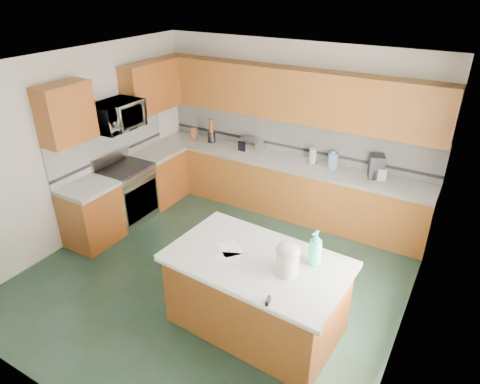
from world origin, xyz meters
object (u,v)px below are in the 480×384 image
Objects in this scene: island_base at (256,295)px; treat_jar at (287,263)px; soap_bottle_island at (315,248)px; island_top at (257,261)px; knife_block at (194,134)px; toaster_oven at (250,145)px; coffee_maker at (376,166)px.

island_base is 0.71m from treat_jar.
soap_bottle_island is (0.18, 0.28, 0.07)m from treat_jar.
island_base is at bearing 3.42° from island_top.
toaster_oven is at bearing -16.36° from knife_block.
soap_bottle_island is 2.03× the size of knife_block.
treat_jar is 0.64× the size of toaster_oven.
toaster_oven is at bearing 160.21° from coffee_maker.
island_base is 4.85× the size of toaster_oven.
island_top is 3.00m from toaster_oven.
treat_jar is at bearing -50.52° from toaster_oven.
treat_jar is 4.03m from knife_block.
toaster_oven reaches higher than island_top.
toaster_oven is (-1.52, 2.59, 0.14)m from island_top.
coffee_maker is at bearing 105.83° from soap_bottle_island.
knife_block is 0.56× the size of coffee_maker.
soap_bottle_island is (0.54, 0.23, 0.22)m from island_top.
soap_bottle_island is 3.99m from knife_block.
coffee_maker reaches higher than island_base.
coffee_maker reaches higher than treat_jar.
knife_block is at bearing -176.04° from toaster_oven.
treat_jar reaches higher than island_base.
soap_bottle_island is (0.54, 0.23, 0.68)m from island_base.
toaster_oven is 1.08× the size of coffee_maker.
treat_jar is (0.36, -0.06, 0.15)m from island_top.
treat_jar is 0.61× the size of soap_bottle_island.
coffee_maker is at bearing 81.84° from island_base.
toaster_oven is at bearing 108.24° from treat_jar.
island_base is 2.75m from coffee_maker.
coffee_maker is at bearing -15.82° from knife_block.
island_base is at bearing -141.48° from soap_bottle_island.
knife_block is at bearing 139.38° from island_top.
coffee_maker is (0.17, 2.67, 0.05)m from treat_jar.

